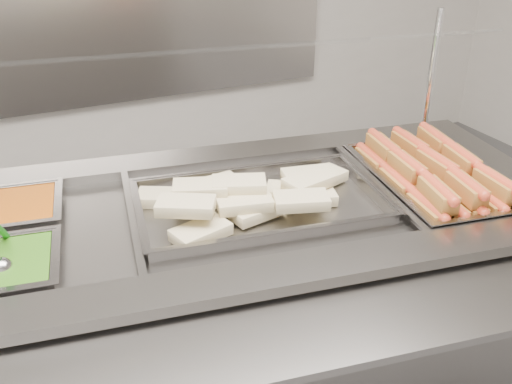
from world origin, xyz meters
name	(u,v)px	position (x,y,z in m)	size (l,w,h in m)	color
back_panel	(84,2)	(0.00, 2.45, 1.20)	(3.00, 0.04, 1.20)	gray
steam_counter	(241,324)	(0.06, 0.40, 0.46)	(2.06, 1.15, 0.93)	gray
tray_rail	(300,332)	(-0.03, -0.12, 0.88)	(1.88, 0.66, 0.05)	slate
sneeze_guard	(218,55)	(0.09, 0.62, 1.31)	(1.74, 0.56, 0.46)	silver
pan_hotdogs	(432,187)	(0.70, 0.30, 0.89)	(0.44, 0.62, 0.10)	gray
pan_wraps	(259,207)	(0.12, 0.39, 0.90)	(0.76, 0.52, 0.07)	gray
pan_beans	(5,220)	(-0.58, 0.65, 0.89)	(0.35, 0.29, 0.10)	gray
hotdogs_in_buns	(434,174)	(0.69, 0.29, 0.94)	(0.37, 0.57, 0.12)	#93531E
tortilla_wraps	(248,194)	(0.08, 0.40, 0.94)	(0.68, 0.40, 0.10)	#CBB988
serving_spoon	(1,261)	(-0.60, 0.35, 0.94)	(0.06, 0.18, 0.15)	#A2A2A6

